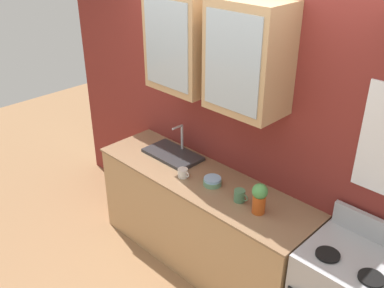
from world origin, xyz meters
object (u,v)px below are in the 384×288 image
Objects in this scene: bowl_stack at (212,181)px; cup_near_bowls at (240,196)px; cup_near_sink at (183,173)px; vase at (259,197)px; sink_faucet at (173,154)px.

cup_near_bowls reaches higher than bowl_stack.
bowl_stack is 1.29× the size of cup_near_sink.
vase reaches higher than cup_near_bowls.
cup_near_sink is 0.95× the size of cup_near_bowls.
bowl_stack is (0.60, -0.11, 0.01)m from sink_faucet.
vase reaches higher than bowl_stack.
cup_near_bowls is at bearing 6.32° from cup_near_sink.
bowl_stack is 0.52m from vase.
cup_near_sink is (0.34, -0.19, 0.02)m from sink_faucet.
vase reaches higher than cup_near_sink.
cup_near_bowls is at bearing -8.08° from sink_faucet.
cup_near_sink is at bearing -161.73° from bowl_stack.
sink_faucet is 0.39m from cup_near_sink.
cup_near_bowls is (-0.20, 0.01, -0.09)m from vase.
vase is 0.22m from cup_near_bowls.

